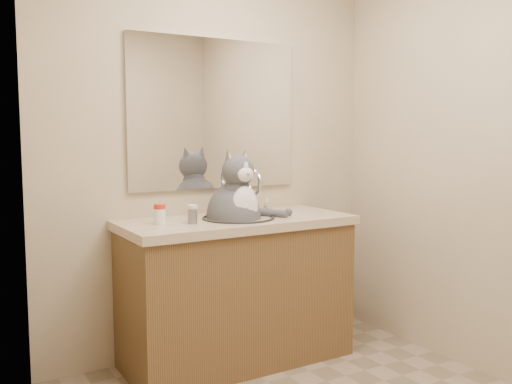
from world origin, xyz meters
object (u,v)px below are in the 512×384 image
cat (235,212)px  pill_bottle_orange (193,214)px  pill_bottle_redcap (160,214)px  grey_canister (192,216)px

cat → pill_bottle_orange: (-0.26, 0.01, 0.01)m
pill_bottle_redcap → pill_bottle_orange: 0.19m
cat → grey_canister: bearing=-175.3°
pill_bottle_redcap → pill_bottle_orange: size_ratio=1.17×
cat → grey_canister: 0.29m
pill_bottle_orange → cat: bearing=-1.9°
cat → pill_bottle_orange: bearing=173.0°
cat → pill_bottle_orange: cat is taller
cat → pill_bottle_orange: 0.26m
pill_bottle_redcap → pill_bottle_orange: pill_bottle_redcap is taller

